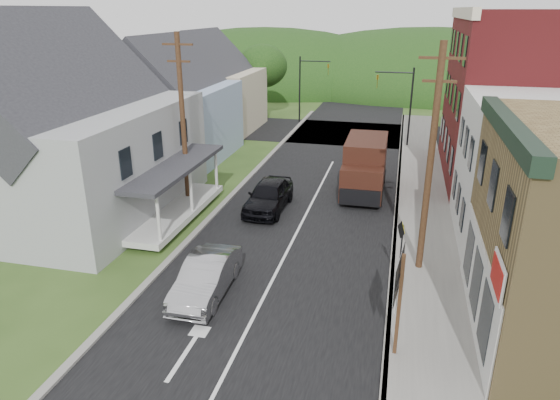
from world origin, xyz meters
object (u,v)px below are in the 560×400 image
Objects in this scene: delivery_van at (365,167)px; warning_sign at (401,244)px; silver_sedan at (206,277)px; dark_sedan at (269,195)px; route_sign_cluster at (399,290)px.

delivery_van is 2.14× the size of warning_sign.
silver_sedan is 0.93× the size of dark_sedan.
delivery_van reaches higher than dark_sedan.
route_sign_cluster is at bearing -111.24° from warning_sign.
silver_sedan is 1.30× the size of route_sign_cluster.
dark_sedan reaches higher than silver_sedan.
delivery_van is 1.66× the size of route_sign_cluster.
dark_sedan is at bearing -141.02° from delivery_van.
silver_sedan is at bearing 170.21° from route_sign_cluster.
delivery_van is (4.67, 3.84, 0.77)m from dark_sedan.
warning_sign is at bearing 16.34° from silver_sedan.
warning_sign is at bearing -42.66° from dark_sedan.
warning_sign is (6.84, -6.48, 1.02)m from dark_sedan.
silver_sedan is 1.68× the size of warning_sign.
delivery_van is 10.55m from warning_sign.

